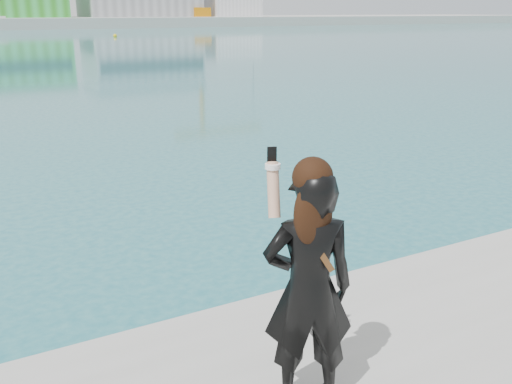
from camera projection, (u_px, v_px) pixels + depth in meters
ancillary_shed at (231, 3)px, 136.95m from camera, size 12.00×10.00×6.00m
buoy_near at (115, 37)px, 75.53m from camera, size 0.50×0.50×0.50m
woman at (309, 282)px, 3.66m from camera, size 0.70×0.59×1.73m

